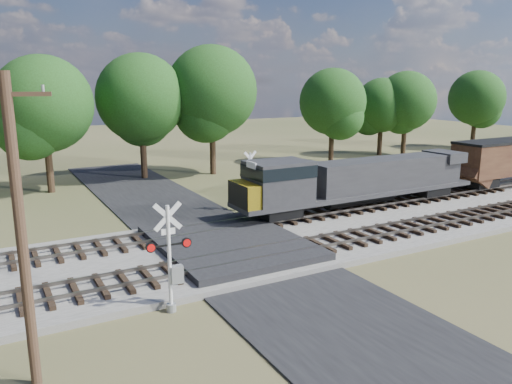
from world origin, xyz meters
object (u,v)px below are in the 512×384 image
crossing_signal_far (249,186)px  crossing_signal_near (172,267)px  utility_pole (20,229)px  equipment_shed (301,181)px

crossing_signal_far → crossing_signal_near: bearing=43.3°
crossing_signal_near → utility_pole: utility_pole is taller
crossing_signal_far → utility_pole: size_ratio=0.46×
crossing_signal_far → equipment_shed: (5.04, 1.33, -0.37)m
crossing_signal_near → utility_pole: (-5.09, -2.58, 2.91)m
crossing_signal_far → equipment_shed: 5.22m
crossing_signal_far → equipment_shed: crossing_signal_far is taller
crossing_signal_near → equipment_shed: bearing=45.5°
crossing_signal_near → crossing_signal_far: bearing=54.4°
crossing_signal_far → equipment_shed: size_ratio=0.89×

